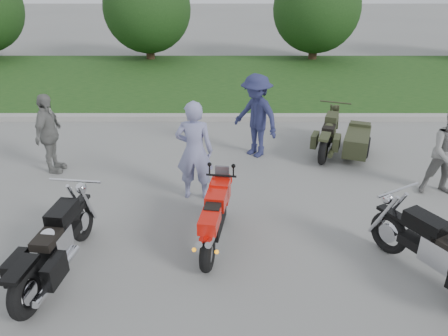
{
  "coord_description": "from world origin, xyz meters",
  "views": [
    {
      "loc": [
        0.18,
        -5.58,
        4.11
      ],
      "look_at": [
        0.18,
        1.26,
        0.8
      ],
      "focal_mm": 35.0,
      "sensor_mm": 36.0,
      "label": 1
    }
  ],
  "objects_px": {
    "person_stripe": "(194,151)",
    "person_denim": "(256,116)",
    "sportbike_red": "(215,217)",
    "cruiser_right": "(447,259)",
    "person_back": "(49,134)",
    "cruiser_sidecar": "(345,139)",
    "cruiser_left": "(53,249)"
  },
  "relations": [
    {
      "from": "person_stripe",
      "to": "person_denim",
      "type": "relative_size",
      "value": 1.01
    },
    {
      "from": "person_stripe",
      "to": "person_denim",
      "type": "distance_m",
      "value": 2.32
    },
    {
      "from": "sportbike_red",
      "to": "cruiser_right",
      "type": "distance_m",
      "value": 3.28
    },
    {
      "from": "cruiser_right",
      "to": "person_back",
      "type": "height_order",
      "value": "person_back"
    },
    {
      "from": "cruiser_right",
      "to": "cruiser_sidecar",
      "type": "relative_size",
      "value": 1.05
    },
    {
      "from": "cruiser_left",
      "to": "person_back",
      "type": "bearing_deg",
      "value": 117.29
    },
    {
      "from": "person_stripe",
      "to": "person_denim",
      "type": "xyz_separation_m",
      "value": [
        1.25,
        1.96,
        -0.01
      ]
    },
    {
      "from": "person_back",
      "to": "person_denim",
      "type": "bearing_deg",
      "value": -73.99
    },
    {
      "from": "cruiser_sidecar",
      "to": "person_back",
      "type": "relative_size",
      "value": 1.22
    },
    {
      "from": "cruiser_sidecar",
      "to": "person_back",
      "type": "height_order",
      "value": "person_back"
    },
    {
      "from": "cruiser_sidecar",
      "to": "person_back",
      "type": "distance_m",
      "value": 6.42
    },
    {
      "from": "cruiser_left",
      "to": "person_denim",
      "type": "bearing_deg",
      "value": 61.55
    },
    {
      "from": "sportbike_red",
      "to": "cruiser_sidecar",
      "type": "bearing_deg",
      "value": 59.34
    },
    {
      "from": "cruiser_left",
      "to": "person_stripe",
      "type": "distance_m",
      "value": 2.98
    },
    {
      "from": "cruiser_right",
      "to": "person_denim",
      "type": "height_order",
      "value": "person_denim"
    },
    {
      "from": "sportbike_red",
      "to": "person_denim",
      "type": "bearing_deg",
      "value": 85.21
    },
    {
      "from": "cruiser_right",
      "to": "person_back",
      "type": "xyz_separation_m",
      "value": [
        -6.59,
        3.64,
        0.37
      ]
    },
    {
      "from": "cruiser_right",
      "to": "cruiser_sidecar",
      "type": "bearing_deg",
      "value": 63.25
    },
    {
      "from": "person_denim",
      "to": "person_back",
      "type": "relative_size",
      "value": 1.12
    },
    {
      "from": "cruiser_sidecar",
      "to": "person_denim",
      "type": "height_order",
      "value": "person_denim"
    },
    {
      "from": "sportbike_red",
      "to": "person_stripe",
      "type": "distance_m",
      "value": 1.66
    },
    {
      "from": "sportbike_red",
      "to": "cruiser_sidecar",
      "type": "height_order",
      "value": "sportbike_red"
    },
    {
      "from": "cruiser_sidecar",
      "to": "person_denim",
      "type": "xyz_separation_m",
      "value": [
        -2.04,
        0.01,
        0.55
      ]
    },
    {
      "from": "sportbike_red",
      "to": "person_denim",
      "type": "relative_size",
      "value": 0.98
    },
    {
      "from": "cruiser_left",
      "to": "cruiser_right",
      "type": "height_order",
      "value": "cruiser_right"
    },
    {
      "from": "cruiser_left",
      "to": "sportbike_red",
      "type": "bearing_deg",
      "value": 26.05
    },
    {
      "from": "cruiser_right",
      "to": "person_denim",
      "type": "xyz_separation_m",
      "value": [
        -2.28,
        4.49,
        0.47
      ]
    },
    {
      "from": "cruiser_left",
      "to": "person_back",
      "type": "relative_size",
      "value": 1.4
    },
    {
      "from": "sportbike_red",
      "to": "person_denim",
      "type": "xyz_separation_m",
      "value": [
        0.85,
        3.51,
        0.42
      ]
    },
    {
      "from": "person_back",
      "to": "cruiser_right",
      "type": "bearing_deg",
      "value": -114.01
    },
    {
      "from": "sportbike_red",
      "to": "person_stripe",
      "type": "xyz_separation_m",
      "value": [
        -0.39,
        1.55,
        0.43
      ]
    },
    {
      "from": "cruiser_sidecar",
      "to": "sportbike_red",
      "type": "bearing_deg",
      "value": -109.32
    }
  ]
}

